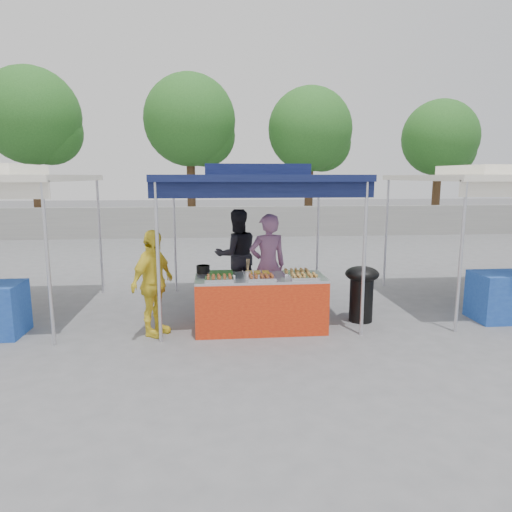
{
  "coord_description": "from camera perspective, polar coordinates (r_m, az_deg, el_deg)",
  "views": [
    {
      "loc": [
        -0.73,
        -6.94,
        2.38
      ],
      "look_at": [
        0.0,
        0.6,
        1.05
      ],
      "focal_mm": 32.0,
      "sensor_mm": 36.0,
      "label": 1
    }
  ],
  "objects": [
    {
      "name": "food_tray_fl",
      "position": [
        6.76,
        -4.63,
        -2.84
      ],
      "size": [
        0.42,
        0.3,
        0.07
      ],
      "color": "silver",
      "rests_on": "vendor_table"
    },
    {
      "name": "crate_right",
      "position": [
        7.75,
        3.17,
        -6.74
      ],
      "size": [
        0.51,
        0.36,
        0.31
      ],
      "primitive_type": "cube",
      "color": "#1535B2",
      "rests_on": "ground_plane"
    },
    {
      "name": "food_tray_bm",
      "position": [
        7.1,
        0.18,
        -2.19
      ],
      "size": [
        0.42,
        0.3,
        0.07
      ],
      "color": "silver",
      "rests_on": "vendor_table"
    },
    {
      "name": "crate_stacked",
      "position": [
        7.67,
        3.19,
        -4.57
      ],
      "size": [
        0.5,
        0.35,
        0.3
      ],
      "primitive_type": "cube",
      "color": "#1535B2",
      "rests_on": "crate_right"
    },
    {
      "name": "crate_left",
      "position": [
        7.94,
        -3.08,
        -6.39
      ],
      "size": [
        0.49,
        0.34,
        0.29
      ],
      "primitive_type": "cube",
      "color": "#1535B2",
      "rests_on": "ground_plane"
    },
    {
      "name": "food_tray_fm",
      "position": [
        6.8,
        0.67,
        -2.74
      ],
      "size": [
        0.42,
        0.3,
        0.07
      ],
      "color": "silver",
      "rests_on": "vendor_table"
    },
    {
      "name": "wok_burner",
      "position": [
        7.72,
        13.06,
        -4.0
      ],
      "size": [
        0.55,
        0.55,
        0.93
      ],
      "rotation": [
        0.0,
        0.0,
        -0.18
      ],
      "color": "black",
      "rests_on": "ground_plane"
    },
    {
      "name": "main_canopy",
      "position": [
        7.94,
        -0.26,
        9.89
      ],
      "size": [
        3.2,
        3.2,
        2.57
      ],
      "color": "silver",
      "rests_on": "ground_plane"
    },
    {
      "name": "customer_person",
      "position": [
        6.99,
        -12.76,
        -3.33
      ],
      "size": [
        0.8,
        1.01,
        1.6
      ],
      "primitive_type": "imported",
      "rotation": [
        0.0,
        0.0,
        1.06
      ],
      "color": "yellow",
      "rests_on": "ground_plane"
    },
    {
      "name": "tree_0",
      "position": [
        21.46,
        -25.83,
        15.01
      ],
      "size": [
        3.94,
        3.94,
        6.77
      ],
      "color": "#472F1B",
      "rests_on": "ground_plane"
    },
    {
      "name": "vendor_table",
      "position": [
        7.15,
        0.54,
        -5.91
      ],
      "size": [
        2.0,
        0.8,
        0.85
      ],
      "color": "red",
      "rests_on": "ground_plane"
    },
    {
      "name": "vendor_woman",
      "position": [
        7.75,
        1.48,
        -1.2
      ],
      "size": [
        0.71,
        0.54,
        1.76
      ],
      "primitive_type": "imported",
      "rotation": [
        0.0,
        0.0,
        3.34
      ],
      "color": "#966088",
      "rests_on": "ground_plane"
    },
    {
      "name": "tree_3",
      "position": [
        22.54,
        22.25,
        13.13
      ],
      "size": [
        3.41,
        3.33,
        5.73
      ],
      "color": "#472F1B",
      "rests_on": "ground_plane"
    },
    {
      "name": "cooking_pot",
      "position": [
        7.33,
        -6.63,
        -1.65
      ],
      "size": [
        0.21,
        0.21,
        0.12
      ],
      "primitive_type": "cylinder",
      "color": "black",
      "rests_on": "vendor_table"
    },
    {
      "name": "neighbor_stall_right",
      "position": [
        9.19,
        29.29,
        3.82
      ],
      "size": [
        3.2,
        3.2,
        2.57
      ],
      "color": "silver",
      "rests_on": "ground_plane"
    },
    {
      "name": "tree_2",
      "position": [
        20.3,
        7.13,
        14.99
      ],
      "size": [
        3.61,
        3.56,
        6.12
      ],
      "color": "#472F1B",
      "rests_on": "ground_plane"
    },
    {
      "name": "back_wall",
      "position": [
        18.04,
        -3.18,
        4.28
      ],
      "size": [
        40.0,
        0.25,
        1.2
      ],
      "primitive_type": "cube",
      "color": "gray",
      "rests_on": "ground_plane"
    },
    {
      "name": "food_tray_bl",
      "position": [
        7.08,
        -4.37,
        -2.27
      ],
      "size": [
        0.42,
        0.3,
        0.07
      ],
      "color": "silver",
      "rests_on": "vendor_table"
    },
    {
      "name": "ground_plane",
      "position": [
        7.37,
        0.45,
        -8.88
      ],
      "size": [
        80.0,
        80.0,
        0.0
      ],
      "primitive_type": "plane",
      "color": "slate"
    },
    {
      "name": "skewer_cup",
      "position": [
        6.87,
        -1.03,
        -2.42
      ],
      "size": [
        0.09,
        0.09,
        0.11
      ],
      "primitive_type": "cylinder",
      "color": "silver",
      "rests_on": "vendor_table"
    },
    {
      "name": "helper_man",
      "position": [
        8.78,
        -2.41,
        0.13
      ],
      "size": [
        0.98,
        0.84,
        1.76
      ],
      "primitive_type": "imported",
      "rotation": [
        0.0,
        0.0,
        3.37
      ],
      "color": "black",
      "rests_on": "ground_plane"
    },
    {
      "name": "tree_1",
      "position": [
        20.29,
        -7.85,
        15.99
      ],
      "size": [
        3.86,
        3.86,
        6.64
      ],
      "color": "#472F1B",
      "rests_on": "ground_plane"
    },
    {
      "name": "food_tray_br",
      "position": [
        7.19,
        5.1,
        -2.09
      ],
      "size": [
        0.42,
        0.3,
        0.07
      ],
      "color": "silver",
      "rests_on": "vendor_table"
    },
    {
      "name": "food_tray_fr",
      "position": [
        6.9,
        6.02,
        -2.61
      ],
      "size": [
        0.42,
        0.3,
        0.07
      ],
      "color": "silver",
      "rests_on": "vendor_table"
    }
  ]
}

